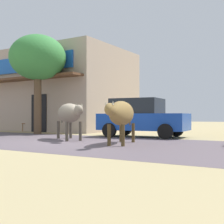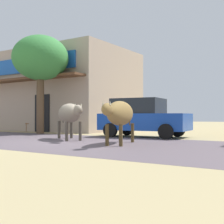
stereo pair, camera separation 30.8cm
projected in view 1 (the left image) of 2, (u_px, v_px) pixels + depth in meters
ground at (68, 141)px, 10.85m from camera, size 80.00×80.00×0.00m
asphalt_road at (68, 141)px, 10.85m from camera, size 72.00×5.97×0.00m
storefront_left_cafe at (62, 92)px, 20.21m from camera, size 8.32×6.86×4.97m
roadside_tree at (38, 58)px, 15.50m from camera, size 2.82×2.82×4.97m
parked_hatchback_car at (142, 117)px, 13.20m from camera, size 3.86×2.18×1.64m
cow_near_brown at (69, 113)px, 11.61m from camera, size 2.41×1.94×1.37m
cow_far_dark at (121, 114)px, 9.82m from camera, size 1.20×2.80×1.38m
cafe_chair_near_tree at (28, 122)px, 18.07m from camera, size 0.53×0.53×0.92m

